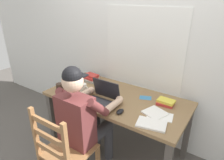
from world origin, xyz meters
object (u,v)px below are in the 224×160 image
(laptop, at_px, (102,98))
(coffee_mug_spare, at_px, (60,87))
(landscape_photo_print, at_px, (145,98))
(book_stack_side, at_px, (166,102))
(computer_mouse, at_px, (120,111))
(desk, at_px, (116,104))
(seated_person, at_px, (84,117))
(wooden_chair, at_px, (65,153))
(coffee_mug_white, at_px, (83,88))
(book_stack_main, at_px, (91,78))
(coffee_mug_dark, at_px, (99,89))

(laptop, relative_size, coffee_mug_spare, 2.76)
(landscape_photo_print, bearing_deg, book_stack_side, -25.79)
(laptop, bearing_deg, computer_mouse, -13.32)
(desk, height_order, seated_person, seated_person)
(seated_person, height_order, wooden_chair, seated_person)
(laptop, distance_m, coffee_mug_white, 0.34)
(laptop, bearing_deg, coffee_mug_white, 166.11)
(computer_mouse, distance_m, book_stack_side, 0.51)
(computer_mouse, xyz_separation_m, book_stack_side, (0.31, 0.40, 0.01))
(wooden_chair, distance_m, laptop, 0.64)
(coffee_mug_spare, relative_size, book_stack_main, 0.62)
(desk, bearing_deg, computer_mouse, -50.61)
(book_stack_main, distance_m, landscape_photo_print, 0.81)
(seated_person, relative_size, wooden_chair, 1.32)
(laptop, height_order, landscape_photo_print, laptop)
(computer_mouse, relative_size, landscape_photo_print, 0.77)
(desk, distance_m, landscape_photo_print, 0.34)
(wooden_chair, xyz_separation_m, coffee_mug_dark, (-0.15, 0.72, 0.32))
(computer_mouse, bearing_deg, coffee_mug_white, 166.36)
(landscape_photo_print, bearing_deg, wooden_chair, -134.08)
(computer_mouse, height_order, coffee_mug_spare, coffee_mug_spare)
(coffee_mug_white, xyz_separation_m, coffee_mug_spare, (-0.26, -0.14, -0.00))
(seated_person, xyz_separation_m, wooden_chair, (0.00, -0.28, -0.23))
(coffee_mug_white, bearing_deg, coffee_mug_spare, -152.09)
(desk, distance_m, book_stack_main, 0.57)
(coffee_mug_dark, height_order, landscape_photo_print, coffee_mug_dark)
(seated_person, bearing_deg, book_stack_main, 124.11)
(coffee_mug_white, xyz_separation_m, book_stack_side, (0.91, 0.26, -0.02))
(wooden_chair, relative_size, book_stack_side, 5.18)
(wooden_chair, height_order, coffee_mug_white, wooden_chair)
(seated_person, height_order, book_stack_main, seated_person)
(book_stack_main, bearing_deg, laptop, -39.50)
(coffee_mug_white, distance_m, landscape_photo_print, 0.73)
(laptop, xyz_separation_m, computer_mouse, (0.27, -0.06, -0.04))
(landscape_photo_print, bearing_deg, book_stack_main, 155.75)
(wooden_chair, distance_m, book_stack_main, 1.08)
(wooden_chair, bearing_deg, coffee_mug_spare, 138.57)
(wooden_chair, distance_m, landscape_photo_print, 1.01)
(wooden_chair, distance_m, coffee_mug_spare, 0.82)
(desk, xyz_separation_m, coffee_mug_spare, (-0.64, -0.24, 0.13))
(laptop, bearing_deg, coffee_mug_dark, 134.94)
(computer_mouse, bearing_deg, seated_person, -144.69)
(book_stack_main, relative_size, landscape_photo_print, 1.48)
(coffee_mug_dark, height_order, book_stack_side, coffee_mug_dark)
(desk, xyz_separation_m, landscape_photo_print, (0.28, 0.16, 0.09))
(coffee_mug_spare, bearing_deg, computer_mouse, -0.66)
(desk, distance_m, laptop, 0.25)
(coffee_mug_spare, bearing_deg, book_stack_side, 18.74)
(laptop, relative_size, landscape_photo_print, 2.54)
(coffee_mug_spare, bearing_deg, desk, 20.72)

